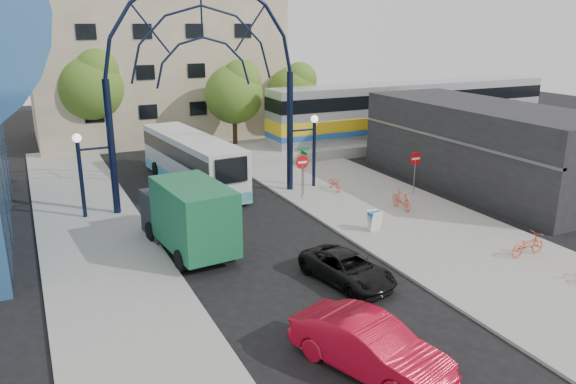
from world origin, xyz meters
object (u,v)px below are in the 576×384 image
stop_sign (302,166)px  tree_north_b (91,83)px  street_name_sign (304,161)px  tree_north_c (295,89)px  bike_near_a (335,183)px  sandwich_board (375,218)px  bike_near_b (402,199)px  do_not_enter_sign (415,163)px  red_sedan (370,346)px  city_bus (192,160)px  bike_far_a (528,245)px  green_truck (187,215)px  train_car (413,109)px  tree_north_a (236,91)px  gateway_arch (203,44)px  black_suv (347,268)px

stop_sign → tree_north_b: size_ratio=0.31×
stop_sign → street_name_sign: (0.40, 0.60, 0.14)m
tree_north_c → bike_near_a: (-4.80, -15.26, -3.74)m
sandwich_board → bike_near_b: (3.13, 2.11, -0.09)m
bike_near_b → tree_north_b: bearing=123.2°
tree_north_c → bike_near_a: size_ratio=4.08×
do_not_enter_sign → bike_near_b: size_ratio=1.41×
stop_sign → red_sedan: size_ratio=0.51×
street_name_sign → city_bus: (-5.08, 5.01, -0.53)m
do_not_enter_sign → bike_far_a: size_ratio=1.36×
street_name_sign → tree_north_c: bearing=65.7°
city_bus → green_truck: 10.31m
train_car → green_truck: train_car is taller
train_car → bike_far_a: train_car is taller
do_not_enter_sign → green_truck: green_truck is taller
do_not_enter_sign → bike_far_a: do_not_enter_sign is taller
tree_north_c → city_bus: tree_north_c is taller
red_sedan → train_car: bearing=29.8°
tree_north_a → bike_near_b: (2.61, -17.84, -3.96)m
do_not_enter_sign → sandwich_board: bearing=-143.3°
stop_sign → tree_north_c: bearing=65.3°
sandwich_board → bike_far_a: sandwich_board is taller
gateway_arch → tree_north_b: 16.72m
train_car → city_bus: 20.40m
stop_sign → tree_north_c: (7.32, 15.93, 2.28)m
black_suv → bike_near_a: (5.65, 10.70, -0.04)m
stop_sign → bike_near_b: 5.70m
bike_far_a → street_name_sign: bearing=19.1°
gateway_arch → bike_near_a: size_ratio=8.56×
sandwich_board → train_car: train_car is taller
bike_near_b → train_car: bearing=54.2°
tree_north_c → bike_near_b: tree_north_c is taller
street_name_sign → tree_north_c: (6.92, 15.33, 2.15)m
city_bus → sandwich_board: bearing=-70.4°
gateway_arch → tree_north_b: (-3.88, 15.93, -3.29)m
tree_north_a → black_suv: tree_north_a is taller
city_bus → bike_far_a: city_bus is taller
do_not_enter_sign → street_name_sign: bearing=155.8°
sandwich_board → tree_north_b: tree_north_b is taller
red_sedan → bike_far_a: bearing=-0.3°
tree_north_b → bike_far_a: tree_north_b is taller
sandwich_board → green_truck: bearing=168.2°
sandwich_board → tree_north_b: 26.15m
city_bus → bike_far_a: 19.51m
city_bus → black_suv: size_ratio=2.71×
street_name_sign → tree_north_b: bearing=117.7°
tree_north_a → tree_north_c: tree_north_a is taller
bike_near_a → tree_north_a: bearing=102.1°
sandwich_board → city_bus: city_bus is taller
tree_north_a → city_bus: 10.69m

